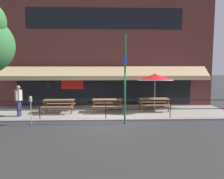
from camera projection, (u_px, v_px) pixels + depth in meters
The scene contains 11 objects.
ground_plane at pixel (106, 122), 11.27m from camera, with size 120.00×120.00×0.00m, color #2D2D30.
patio_deck at pixel (105, 113), 13.25m from camera, with size 15.00×4.00×0.10m, color gray.
restaurant_building at pixel (105, 46), 15.03m from camera, with size 15.00×1.60×8.60m.
patio_railing at pixel (106, 105), 11.49m from camera, with size 13.84×0.04×0.97m.
picnic_table_left at pixel (59, 103), 12.92m from camera, with size 1.80×1.42×0.76m.
picnic_table_centre at pixel (107, 102), 13.12m from camera, with size 1.80×1.42×0.76m.
picnic_table_right at pixel (154, 101), 13.52m from camera, with size 1.80×1.42×0.76m.
patio_umbrella_right at pixel (155, 77), 13.21m from camera, with size 2.14×2.14×2.38m.
pedestrian_walking at pixel (19, 99), 11.93m from camera, with size 0.27×0.62×1.71m.
parking_meter_near at pixel (31, 102), 10.49m from camera, with size 0.15×0.16×1.42m.
street_sign_pole at pixel (125, 79), 10.62m from camera, with size 0.28×0.09×4.38m.
Camera 1 is at (-0.11, -11.04, 2.83)m, focal length 35.00 mm.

